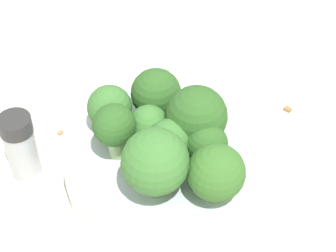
% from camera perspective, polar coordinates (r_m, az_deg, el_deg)
% --- Properties ---
extents(ground_plane, '(3.00, 3.00, 0.00)m').
position_cam_1_polar(ground_plane, '(0.54, 0.00, -5.01)').
color(ground_plane, beige).
extents(bowl, '(0.19, 0.19, 0.03)m').
position_cam_1_polar(bowl, '(0.53, 0.00, -3.85)').
color(bowl, silver).
rests_on(bowl, ground_plane).
extents(broccoli_floret_0, '(0.04, 0.04, 0.05)m').
position_cam_1_polar(broccoli_floret_0, '(0.49, 0.57, -1.59)').
color(broccoli_floret_0, '#7A9E5B').
rests_on(broccoli_floret_0, bowl).
extents(broccoli_floret_1, '(0.04, 0.04, 0.05)m').
position_cam_1_polar(broccoli_floret_1, '(0.53, -5.93, 1.81)').
color(broccoli_floret_1, '#84AD66').
rests_on(broccoli_floret_1, bowl).
extents(broccoli_floret_2, '(0.04, 0.04, 0.05)m').
position_cam_1_polar(broccoli_floret_2, '(0.49, 3.93, -2.00)').
color(broccoli_floret_2, '#84AD66').
rests_on(broccoli_floret_2, bowl).
extents(broccoli_floret_3, '(0.05, 0.05, 0.05)m').
position_cam_1_polar(broccoli_floret_3, '(0.47, 4.90, -4.82)').
color(broccoli_floret_3, '#84AD66').
rests_on(broccoli_floret_3, bowl).
extents(broccoli_floret_4, '(0.05, 0.05, 0.05)m').
position_cam_1_polar(broccoli_floret_4, '(0.54, -1.23, 3.27)').
color(broccoli_floret_4, '#8EB770').
rests_on(broccoli_floret_4, bowl).
extents(broccoli_floret_5, '(0.06, 0.06, 0.07)m').
position_cam_1_polar(broccoli_floret_5, '(0.46, -1.31, -3.71)').
color(broccoli_floret_5, '#7A9E5B').
rests_on(broccoli_floret_5, bowl).
extents(broccoli_floret_6, '(0.04, 0.04, 0.04)m').
position_cam_1_polar(broccoli_floret_6, '(0.51, -1.96, -0.05)').
color(broccoli_floret_6, '#7A9E5B').
rests_on(broccoli_floret_6, bowl).
extents(broccoli_floret_7, '(0.06, 0.06, 0.07)m').
position_cam_1_polar(broccoli_floret_7, '(0.50, 2.91, 0.93)').
color(broccoli_floret_7, '#7A9E5B').
rests_on(broccoli_floret_7, bowl).
extents(broccoli_floret_8, '(0.04, 0.04, 0.06)m').
position_cam_1_polar(broccoli_floret_8, '(0.49, -5.47, -0.05)').
color(broccoli_floret_8, '#8EB770').
rests_on(broccoli_floret_8, bowl).
extents(pepper_shaker, '(0.03, 0.03, 0.07)m').
position_cam_1_polar(pepper_shaker, '(0.54, -14.74, -1.95)').
color(pepper_shaker, '#B2B7BC').
rests_on(pepper_shaker, ground_plane).
extents(almond_crumb_0, '(0.01, 0.01, 0.01)m').
position_cam_1_polar(almond_crumb_0, '(0.59, -10.91, -0.58)').
color(almond_crumb_0, '#AD7F4C').
rests_on(almond_crumb_0, ground_plane).
extents(almond_crumb_1, '(0.01, 0.01, 0.01)m').
position_cam_1_polar(almond_crumb_1, '(0.62, 12.07, 1.80)').
color(almond_crumb_1, olive).
rests_on(almond_crumb_1, ground_plane).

